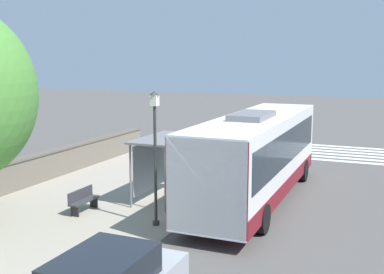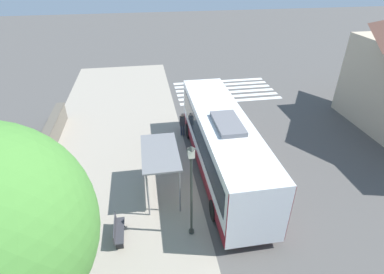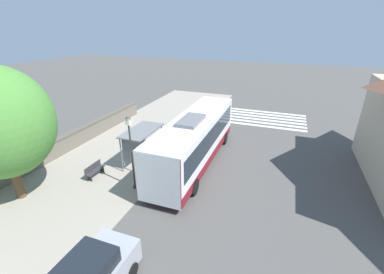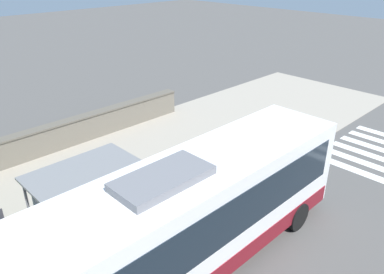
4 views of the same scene
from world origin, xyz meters
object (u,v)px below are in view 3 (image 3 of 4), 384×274
(bus, at_px, (195,139))
(bench, at_px, (95,170))
(bus_shelter, at_px, (140,135))
(street_lamp_near, at_px, (131,148))
(pedestrian, at_px, (195,127))

(bus, xyz_separation_m, bench, (-5.57, -3.95, -1.43))
(bus_shelter, relative_size, street_lamp_near, 0.73)
(bus_shelter, xyz_separation_m, bench, (-1.96, -2.67, -1.68))
(bus, xyz_separation_m, pedestrian, (-1.59, 4.30, -0.90))
(bus, distance_m, street_lamp_near, 4.91)
(bench, bearing_deg, pedestrian, 64.27)
(bus, relative_size, pedestrian, 6.75)
(pedestrian, bearing_deg, bus, -69.75)
(bus, xyz_separation_m, bus_shelter, (-3.61, -1.28, 0.25))
(bus, distance_m, bench, 6.97)
(bus, bearing_deg, street_lamp_near, -119.61)
(bus_shelter, bearing_deg, pedestrian, 70.07)
(bench, xyz_separation_m, street_lamp_near, (3.18, -0.25, 2.26))
(street_lamp_near, bearing_deg, bus, 60.39)
(pedestrian, bearing_deg, bus_shelter, -109.93)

